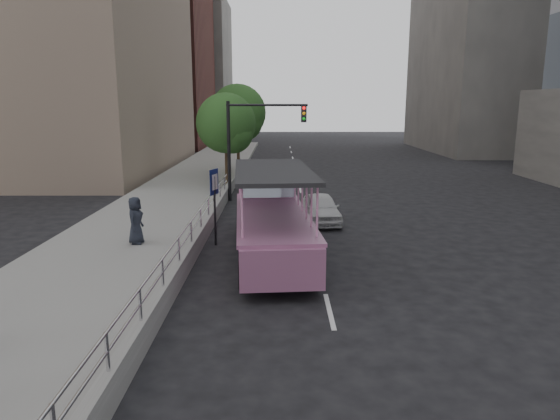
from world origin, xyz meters
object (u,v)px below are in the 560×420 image
object	(u,v)px
traffic_signal	(252,135)
street_tree_far	(239,115)
parking_sign	(215,198)
street_tree_near	(227,126)
duck_boat	(271,220)
pedestrian_far	(135,220)
car	(321,208)

from	to	relation	value
traffic_signal	street_tree_far	xyz separation A→B (m)	(-1.40, 9.43, 0.81)
parking_sign	street_tree_near	xyz separation A→B (m)	(-0.72, 11.99, 2.07)
duck_boat	street_tree_far	distance (m)	19.23
pedestrian_far	traffic_signal	xyz separation A→B (m)	(3.52, 9.39, 2.38)
street_tree_near	duck_boat	bearing A→B (deg)	-77.87
duck_boat	pedestrian_far	size ratio (longest dim) A/B	5.68
parking_sign	street_tree_far	size ratio (longest dim) A/B	0.43
duck_boat	street_tree_near	size ratio (longest dim) A/B	1.64
parking_sign	street_tree_near	distance (m)	12.19
duck_boat	car	bearing A→B (deg)	64.79
parking_sign	traffic_signal	xyz separation A→B (m)	(0.87, 8.57, 1.75)
car	street_tree_near	distance (m)	10.16
parking_sign	street_tree_far	world-z (taller)	street_tree_far
duck_boat	street_tree_near	xyz separation A→B (m)	(-2.75, 12.80, 2.68)
car	street_tree_far	size ratio (longest dim) A/B	0.56
pedestrian_far	street_tree_far	world-z (taller)	street_tree_far
duck_boat	street_tree_far	bearing A→B (deg)	97.73
traffic_signal	pedestrian_far	bearing A→B (deg)	-110.55
pedestrian_far	parking_sign	size ratio (longest dim) A/B	0.59
parking_sign	street_tree_near	world-z (taller)	street_tree_near
duck_boat	street_tree_near	bearing A→B (deg)	102.13
pedestrian_far	street_tree_far	xyz separation A→B (m)	(2.12, 18.81, 3.18)
duck_boat	pedestrian_far	distance (m)	4.67
duck_boat	car	distance (m)	4.96
car	parking_sign	distance (m)	5.63
duck_boat	pedestrian_far	xyz separation A→B (m)	(-4.67, -0.02, -0.01)
parking_sign	street_tree_far	bearing A→B (deg)	91.67
pedestrian_far	street_tree_far	bearing A→B (deg)	-1.56
parking_sign	street_tree_near	size ratio (longest dim) A/B	0.49
street_tree_far	parking_sign	bearing A→B (deg)	-88.33
pedestrian_far	street_tree_near	size ratio (longest dim) A/B	0.29
duck_boat	car	world-z (taller)	duck_boat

